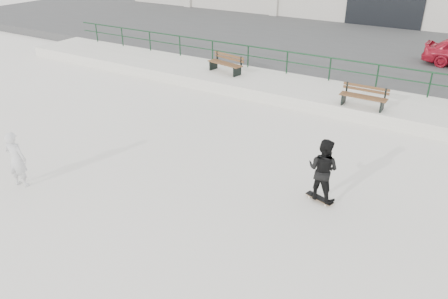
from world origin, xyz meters
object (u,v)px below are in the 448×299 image
Objects in this scene: bench_left at (226,64)px; skateboard at (320,198)px; bench_right at (364,97)px; standing_skater at (323,170)px; seated_skater at (16,159)px.

skateboard is (7.21, -7.10, -0.83)m from bench_left.
bench_left is at bearing 171.03° from bench_right.
standing_skater is (7.21, -7.10, 0.03)m from bench_left.
bench_left is 1.09× the size of bench_right.
bench_left is 1.10× the size of standing_skater.
bench_left reaches higher than bench_right.
bench_right is (6.55, -1.05, -0.02)m from bench_left.
bench_left is at bearing -106.50° from seated_skater.
bench_right is at bearing 112.75° from skateboard.
skateboard is at bearing -32.56° from bench_left.
bench_right is 6.14m from skateboard.
standing_skater reaches higher than bench_right.
bench_right is at bearing -77.03° from standing_skater.
skateboard is 0.87m from standing_skater.
standing_skater reaches higher than seated_skater.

